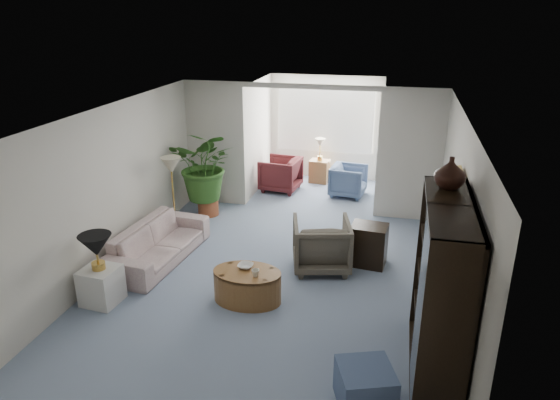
% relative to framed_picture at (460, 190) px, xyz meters
% --- Properties ---
extents(floor, '(6.00, 6.00, 0.00)m').
position_rel_framed_picture_xyz_m(floor, '(-2.46, 0.10, -1.70)').
color(floor, gray).
rests_on(floor, ground).
extents(sunroom_floor, '(2.60, 2.60, 0.00)m').
position_rel_framed_picture_xyz_m(sunroom_floor, '(-2.46, 4.20, -1.70)').
color(sunroom_floor, gray).
rests_on(sunroom_floor, ground).
extents(back_pier_left, '(1.20, 0.12, 2.50)m').
position_rel_framed_picture_xyz_m(back_pier_left, '(-4.36, 3.10, -0.45)').
color(back_pier_left, beige).
rests_on(back_pier_left, ground).
extents(back_pier_right, '(1.20, 0.12, 2.50)m').
position_rel_framed_picture_xyz_m(back_pier_right, '(-0.56, 3.10, -0.45)').
color(back_pier_right, beige).
rests_on(back_pier_right, ground).
extents(back_header, '(2.60, 0.12, 0.10)m').
position_rel_framed_picture_xyz_m(back_header, '(-2.46, 3.10, 0.75)').
color(back_header, beige).
rests_on(back_header, back_pier_left).
extents(window_pane, '(2.20, 0.02, 1.50)m').
position_rel_framed_picture_xyz_m(window_pane, '(-2.46, 5.28, -0.30)').
color(window_pane, white).
extents(window_blinds, '(2.20, 0.02, 1.50)m').
position_rel_framed_picture_xyz_m(window_blinds, '(-2.46, 5.25, -0.30)').
color(window_blinds, white).
extents(framed_picture, '(0.04, 0.50, 0.40)m').
position_rel_framed_picture_xyz_m(framed_picture, '(0.00, 0.00, 0.00)').
color(framed_picture, beige).
extents(sofa, '(0.98, 2.12, 0.60)m').
position_rel_framed_picture_xyz_m(sofa, '(-4.39, 0.43, -1.40)').
color(sofa, beige).
rests_on(sofa, ground).
extents(end_table, '(0.51, 0.51, 0.51)m').
position_rel_framed_picture_xyz_m(end_table, '(-4.59, -0.92, -1.44)').
color(end_table, silver).
rests_on(end_table, ground).
extents(table_lamp, '(0.44, 0.44, 0.30)m').
position_rel_framed_picture_xyz_m(table_lamp, '(-4.59, -0.92, -0.84)').
color(table_lamp, black).
rests_on(table_lamp, end_table).
extents(floor_lamp, '(0.36, 0.36, 0.28)m').
position_rel_framed_picture_xyz_m(floor_lamp, '(-4.61, 1.55, -0.45)').
color(floor_lamp, beige).
rests_on(floor_lamp, ground).
extents(coffee_table, '(1.01, 1.01, 0.45)m').
position_rel_framed_picture_xyz_m(coffee_table, '(-2.66, -0.41, -1.47)').
color(coffee_table, brown).
rests_on(coffee_table, ground).
extents(coffee_bowl, '(0.22, 0.22, 0.05)m').
position_rel_framed_picture_xyz_m(coffee_bowl, '(-2.71, -0.31, -1.22)').
color(coffee_bowl, silver).
rests_on(coffee_bowl, coffee_table).
extents(coffee_cup, '(0.11, 0.11, 0.10)m').
position_rel_framed_picture_xyz_m(coffee_cup, '(-2.51, -0.51, -1.20)').
color(coffee_cup, beige).
rests_on(coffee_cup, coffee_table).
extents(wingback_chair, '(1.04, 1.05, 0.80)m').
position_rel_framed_picture_xyz_m(wingback_chair, '(-1.82, 0.76, -1.30)').
color(wingback_chair, '#5C5649').
rests_on(wingback_chair, ground).
extents(side_table_dark, '(0.59, 0.50, 0.66)m').
position_rel_framed_picture_xyz_m(side_table_dark, '(-1.12, 1.06, -1.37)').
color(side_table_dark, black).
rests_on(side_table_dark, ground).
extents(entertainment_cabinet, '(0.48, 1.79, 1.99)m').
position_rel_framed_picture_xyz_m(entertainment_cabinet, '(-0.23, -1.33, -0.70)').
color(entertainment_cabinet, black).
rests_on(entertainment_cabinet, ground).
extents(cabinet_urn, '(0.33, 0.33, 0.35)m').
position_rel_framed_picture_xyz_m(cabinet_urn, '(-0.23, -0.83, 0.47)').
color(cabinet_urn, black).
rests_on(cabinet_urn, entertainment_cabinet).
extents(ottoman, '(0.69, 0.69, 0.43)m').
position_rel_framed_picture_xyz_m(ottoman, '(-0.92, -2.04, -1.48)').
color(ottoman, slate).
rests_on(ottoman, ground).
extents(plant_pot, '(0.40, 0.40, 0.32)m').
position_rel_framed_picture_xyz_m(plant_pot, '(-4.31, 2.42, -1.54)').
color(plant_pot, brown).
rests_on(plant_pot, ground).
extents(house_plant, '(1.25, 1.09, 1.39)m').
position_rel_framed_picture_xyz_m(house_plant, '(-4.31, 2.42, -0.68)').
color(house_plant, '#2F5E20').
rests_on(house_plant, plant_pot).
extents(sunroom_chair_blue, '(0.81, 0.79, 0.67)m').
position_rel_framed_picture_xyz_m(sunroom_chair_blue, '(-1.76, 4.15, -1.37)').
color(sunroom_chair_blue, slate).
rests_on(sunroom_chair_blue, ground).
extents(sunroom_chair_maroon, '(0.90, 0.88, 0.74)m').
position_rel_framed_picture_xyz_m(sunroom_chair_maroon, '(-3.26, 4.15, -1.33)').
color(sunroom_chair_maroon, '#521C1D').
rests_on(sunroom_chair_maroon, ground).
extents(sunroom_table, '(0.47, 0.38, 0.53)m').
position_rel_framed_picture_xyz_m(sunroom_table, '(-2.51, 4.90, -1.44)').
color(sunroom_table, brown).
rests_on(sunroom_table, ground).
extents(shelf_clutter, '(0.30, 1.05, 1.06)m').
position_rel_framed_picture_xyz_m(shelf_clutter, '(-0.28, -1.44, -0.61)').
color(shelf_clutter, '#413E3C').
rests_on(shelf_clutter, entertainment_cabinet).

